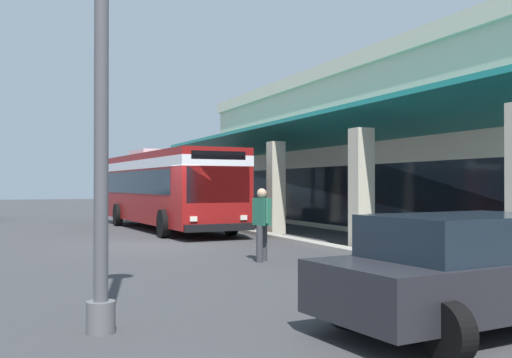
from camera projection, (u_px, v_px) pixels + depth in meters
The scene contains 8 objects.
ground at pixel (378, 236), 21.45m from camera, with size 120.00×120.00×0.00m, color #38383A.
curb_strip at pixel (257, 233), 22.06m from camera, with size 35.09×0.50×0.12m, color #9E998E.
plaza_building at pixel (459, 148), 25.84m from camera, with size 29.54×15.31×6.93m.
transit_bus at pixel (166, 185), 24.38m from camera, with size 11.35×3.29×3.34m.
parked_sedan_charcoal at pixel (475, 270), 7.63m from camera, with size 2.74×4.56×1.47m.
pedestrian at pixel (262, 220), 14.24m from camera, with size 0.71×0.37×1.76m.
potted_palm at pixel (238, 207), 28.50m from camera, with size 1.86×1.75×3.02m.
lot_light_pole at pixel (101, 18), 7.41m from camera, with size 0.60×0.60×7.35m.
Camera 1 is at (18.05, -4.44, 1.86)m, focal length 41.50 mm.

